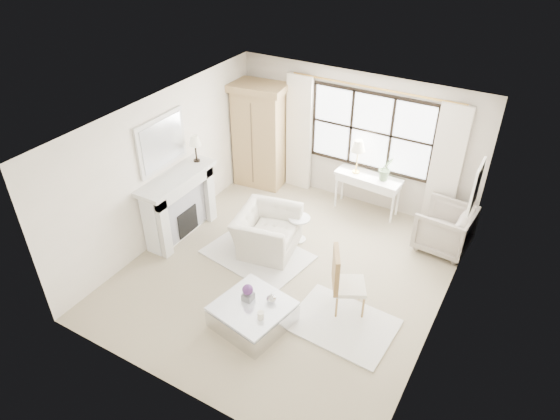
% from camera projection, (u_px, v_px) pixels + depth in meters
% --- Properties ---
extents(floor, '(5.50, 5.50, 0.00)m').
position_uv_depth(floor, '(286.00, 272.00, 8.52)').
color(floor, tan).
rests_on(floor, ground).
extents(ceiling, '(5.50, 5.50, 0.00)m').
position_uv_depth(ceiling, '(288.00, 126.00, 7.02)').
color(ceiling, white).
rests_on(ceiling, ground).
extents(wall_back, '(5.00, 0.00, 5.00)m').
position_uv_depth(wall_back, '(356.00, 139.00, 9.76)').
color(wall_back, beige).
rests_on(wall_back, ground).
extents(wall_front, '(5.00, 0.00, 5.00)m').
position_uv_depth(wall_front, '(171.00, 318.00, 5.79)').
color(wall_front, beige).
rests_on(wall_front, ground).
extents(wall_left, '(0.00, 5.50, 5.50)m').
position_uv_depth(wall_left, '(164.00, 167.00, 8.81)').
color(wall_left, white).
rests_on(wall_left, ground).
extents(wall_right, '(0.00, 5.50, 5.50)m').
position_uv_depth(wall_right, '(448.00, 257.00, 6.73)').
color(wall_right, beige).
rests_on(wall_right, ground).
extents(window_pane, '(2.40, 0.02, 1.50)m').
position_uv_depth(window_pane, '(371.00, 131.00, 9.48)').
color(window_pane, white).
rests_on(window_pane, wall_back).
extents(window_frame, '(2.50, 0.04, 1.50)m').
position_uv_depth(window_frame, '(371.00, 131.00, 9.47)').
color(window_frame, black).
rests_on(window_frame, wall_back).
extents(curtain_rod, '(3.30, 0.04, 0.04)m').
position_uv_depth(curtain_rod, '(375.00, 88.00, 8.95)').
color(curtain_rod, '#B98B40').
rests_on(curtain_rod, wall_back).
extents(curtain_left, '(0.55, 0.10, 2.47)m').
position_uv_depth(curtain_left, '(299.00, 134.00, 10.25)').
color(curtain_left, white).
rests_on(curtain_left, ground).
extents(curtain_right, '(0.55, 0.10, 2.47)m').
position_uv_depth(curtain_right, '(445.00, 169.00, 9.00)').
color(curtain_right, silver).
rests_on(curtain_right, ground).
extents(fireplace, '(0.58, 1.66, 1.26)m').
position_uv_depth(fireplace, '(178.00, 204.00, 9.11)').
color(fireplace, silver).
rests_on(fireplace, ground).
extents(mirror_frame, '(0.05, 1.15, 0.95)m').
position_uv_depth(mirror_frame, '(161.00, 143.00, 8.53)').
color(mirror_frame, silver).
rests_on(mirror_frame, wall_left).
extents(mirror_glass, '(0.02, 1.00, 0.80)m').
position_uv_depth(mirror_glass, '(163.00, 143.00, 8.52)').
color(mirror_glass, silver).
rests_on(mirror_glass, wall_left).
extents(art_frame, '(0.04, 0.62, 0.82)m').
position_uv_depth(art_frame, '(476.00, 187.00, 7.86)').
color(art_frame, white).
rests_on(art_frame, wall_right).
extents(art_canvas, '(0.01, 0.52, 0.72)m').
position_uv_depth(art_canvas, '(475.00, 187.00, 7.87)').
color(art_canvas, '#C2B596').
rests_on(art_canvas, wall_right).
extents(mantel_lamp, '(0.22, 0.22, 0.51)m').
position_uv_depth(mantel_lamp, '(195.00, 142.00, 8.98)').
color(mantel_lamp, black).
rests_on(mantel_lamp, fireplace).
extents(armoire, '(1.19, 0.83, 2.24)m').
position_uv_depth(armoire, '(259.00, 135.00, 10.41)').
color(armoire, tan).
rests_on(armoire, floor).
extents(console_table, '(1.33, 0.54, 0.80)m').
position_uv_depth(console_table, '(367.00, 193.00, 9.89)').
color(console_table, white).
rests_on(console_table, floor).
extents(console_lamp, '(0.28, 0.28, 0.69)m').
position_uv_depth(console_lamp, '(358.00, 147.00, 9.47)').
color(console_lamp, gold).
rests_on(console_lamp, console_table).
extents(orchid_plant, '(0.35, 0.34, 0.49)m').
position_uv_depth(orchid_plant, '(386.00, 168.00, 9.41)').
color(orchid_plant, '#59734D').
rests_on(orchid_plant, console_table).
extents(side_table, '(0.40, 0.40, 0.51)m').
position_uv_depth(side_table, '(299.00, 225.00, 9.10)').
color(side_table, white).
rests_on(side_table, floor).
extents(rug_left, '(1.94, 1.51, 0.03)m').
position_uv_depth(rug_left, '(258.00, 254.00, 8.90)').
color(rug_left, silver).
rests_on(rug_left, floor).
extents(rug_right, '(1.56, 1.21, 0.03)m').
position_uv_depth(rug_right, '(343.00, 324.00, 7.51)').
color(rug_right, white).
rests_on(rug_right, floor).
extents(club_armchair, '(1.19, 1.31, 0.75)m').
position_uv_depth(club_armchair, '(267.00, 231.00, 8.87)').
color(club_armchair, beige).
rests_on(club_armchair, floor).
extents(wingback_chair, '(0.98, 0.95, 0.83)m').
position_uv_depth(wingback_chair, '(444.00, 228.00, 8.88)').
color(wingback_chair, '#A3988A').
rests_on(wingback_chair, floor).
extents(french_chair, '(0.65, 0.65, 1.08)m').
position_uv_depth(french_chair, '(347.00, 293.00, 7.64)').
color(french_chair, '#B08549').
rests_on(french_chair, floor).
extents(coffee_table, '(1.16, 1.16, 0.38)m').
position_uv_depth(coffee_table, '(253.00, 315.00, 7.44)').
color(coffee_table, silver).
rests_on(coffee_table, floor).
extents(planter_box, '(0.15, 0.15, 0.11)m').
position_uv_depth(planter_box, '(248.00, 297.00, 7.40)').
color(planter_box, slate).
rests_on(planter_box, coffee_table).
extents(planter_flowers, '(0.16, 0.16, 0.16)m').
position_uv_depth(planter_flowers, '(248.00, 290.00, 7.32)').
color(planter_flowers, '#532967').
rests_on(planter_flowers, planter_box).
extents(pillar_candle, '(0.10, 0.10, 0.12)m').
position_uv_depth(pillar_candle, '(261.00, 315.00, 7.08)').
color(pillar_candle, white).
rests_on(pillar_candle, coffee_table).
extents(coffee_vase, '(0.19, 0.19, 0.16)m').
position_uv_depth(coffee_vase, '(271.00, 298.00, 7.34)').
color(coffee_vase, silver).
rests_on(coffee_vase, coffee_table).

